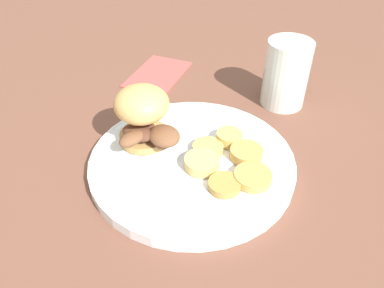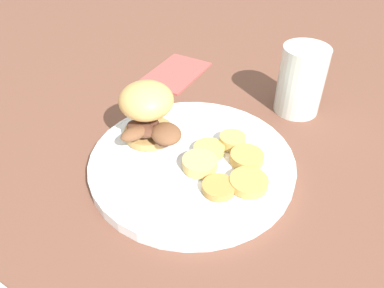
% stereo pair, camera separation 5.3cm
% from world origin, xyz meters
% --- Properties ---
extents(ground_plane, '(4.00, 4.00, 0.00)m').
position_xyz_m(ground_plane, '(0.00, 0.00, 0.00)').
color(ground_plane, brown).
extents(dinner_plate, '(0.30, 0.30, 0.02)m').
position_xyz_m(dinner_plate, '(0.00, 0.00, 0.01)').
color(dinner_plate, white).
rests_on(dinner_plate, ground_plane).
extents(sandwich, '(0.10, 0.12, 0.09)m').
position_xyz_m(sandwich, '(0.01, -0.08, 0.07)').
color(sandwich, tan).
rests_on(sandwich, dinner_plate).
extents(potato_round_0, '(0.05, 0.05, 0.01)m').
position_xyz_m(potato_round_0, '(-0.02, 0.01, 0.02)').
color(potato_round_0, tan).
rests_on(potato_round_0, dinner_plate).
extents(potato_round_1, '(0.04, 0.04, 0.01)m').
position_xyz_m(potato_round_1, '(0.03, 0.07, 0.02)').
color(potato_round_1, '#BC8942').
rests_on(potato_round_1, dinner_plate).
extents(potato_round_2, '(0.05, 0.05, 0.01)m').
position_xyz_m(potato_round_2, '(-0.04, 0.07, 0.03)').
color(potato_round_2, tan).
rests_on(potato_round_2, dinner_plate).
extents(potato_round_3, '(0.05, 0.05, 0.02)m').
position_xyz_m(potato_round_3, '(0.01, 0.02, 0.03)').
color(potato_round_3, '#DBB766').
rests_on(potato_round_3, dinner_plate).
extents(potato_round_4, '(0.04, 0.04, 0.02)m').
position_xyz_m(potato_round_4, '(-0.06, 0.03, 0.03)').
color(potato_round_4, tan).
rests_on(potato_round_4, dinner_plate).
extents(potato_round_5, '(0.05, 0.05, 0.01)m').
position_xyz_m(potato_round_5, '(0.00, 0.10, 0.03)').
color(potato_round_5, tan).
rests_on(potato_round_5, dinner_plate).
extents(drinking_glass, '(0.08, 0.08, 0.12)m').
position_xyz_m(drinking_glass, '(-0.24, 0.06, 0.06)').
color(drinking_glass, silver).
rests_on(drinking_glass, ground_plane).
extents(napkin, '(0.16, 0.12, 0.01)m').
position_xyz_m(napkin, '(-0.21, -0.20, 0.00)').
color(napkin, '#B24C47').
rests_on(napkin, ground_plane).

